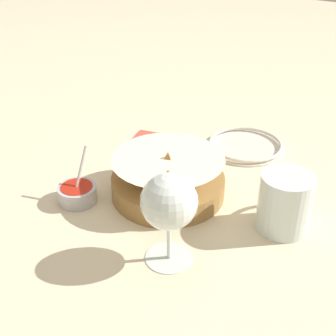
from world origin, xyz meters
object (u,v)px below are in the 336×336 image
(wine_glass, at_px, (169,204))
(beer_mug, at_px, (285,204))
(side_plate, at_px, (245,145))
(food_basket, at_px, (168,178))
(sauce_cup, at_px, (77,193))

(wine_glass, height_order, beer_mug, wine_glass)
(wine_glass, xyz_separation_m, side_plate, (0.42, 0.04, -0.10))
(food_basket, height_order, wine_glass, wine_glass)
(wine_glass, relative_size, beer_mug, 1.17)
(food_basket, bearing_deg, beer_mug, -85.42)
(sauce_cup, bearing_deg, side_plate, -27.92)
(wine_glass, relative_size, side_plate, 0.89)
(sauce_cup, xyz_separation_m, beer_mug, (0.13, -0.37, 0.03))
(side_plate, bearing_deg, wine_glass, -174.37)
(sauce_cup, bearing_deg, wine_glass, -101.94)
(side_plate, bearing_deg, food_basket, 167.70)
(sauce_cup, height_order, side_plate, sauce_cup)
(beer_mug, bearing_deg, sauce_cup, 109.05)
(food_basket, distance_m, side_plate, 0.27)
(food_basket, height_order, sauce_cup, sauce_cup)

